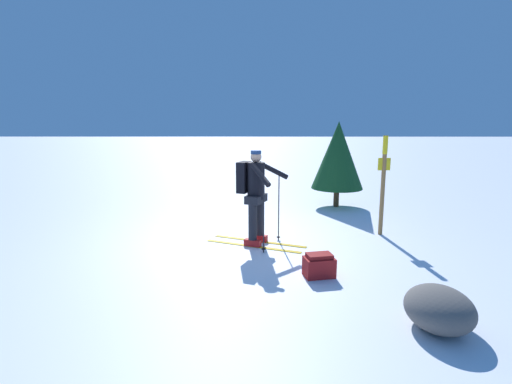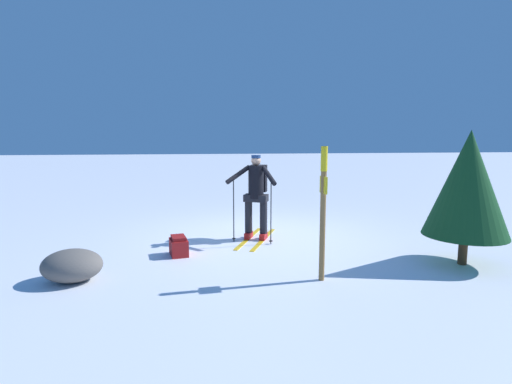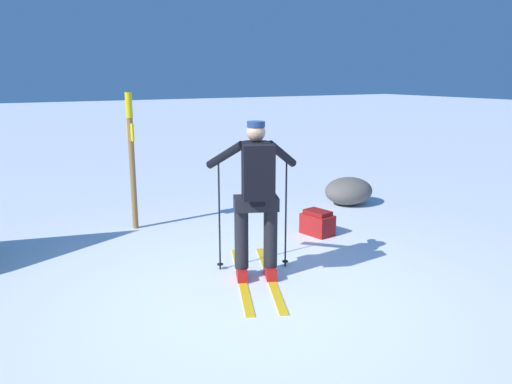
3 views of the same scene
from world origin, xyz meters
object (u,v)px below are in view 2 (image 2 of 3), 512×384
skier (256,191)px  trail_marker (323,203)px  rock_boulder (72,266)px  dropped_backpack (179,246)px  pine_tree (468,184)px

skier → trail_marker: 2.56m
rock_boulder → dropped_backpack: bearing=-143.2°
skier → trail_marker: (-0.61, 2.48, 0.17)m
trail_marker → rock_boulder: bearing=-7.1°
skier → rock_boulder: size_ratio=2.16×
rock_boulder → pine_tree: bearing=179.5°
skier → trail_marker: trail_marker is taller
dropped_backpack → rock_boulder: bearing=36.8°
dropped_backpack → rock_boulder: (1.45, 1.09, 0.07)m
dropped_backpack → rock_boulder: rock_boulder is taller
rock_boulder → pine_tree: size_ratio=0.39×
skier → dropped_backpack: 1.96m
skier → pine_tree: size_ratio=0.84×
dropped_backpack → pine_tree: pine_tree is taller
trail_marker → rock_boulder: trail_marker is taller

